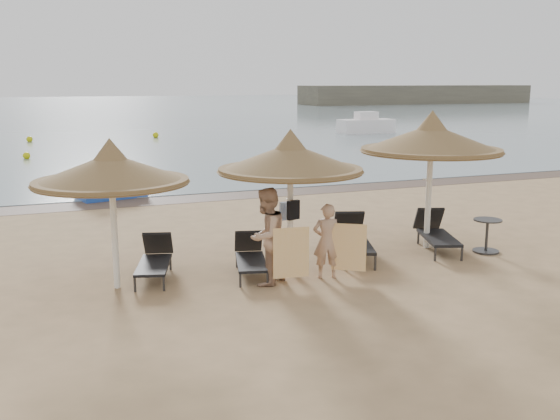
% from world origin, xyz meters
% --- Properties ---
extents(ground, '(160.00, 160.00, 0.00)m').
position_xyz_m(ground, '(0.00, 0.00, 0.00)').
color(ground, tan).
rests_on(ground, ground).
extents(sea, '(200.00, 140.00, 0.03)m').
position_xyz_m(sea, '(0.00, 80.00, 0.01)').
color(sea, slate).
rests_on(sea, ground).
extents(wet_sand_strip, '(200.00, 1.60, 0.01)m').
position_xyz_m(wet_sand_strip, '(0.00, 9.40, 0.00)').
color(wet_sand_strip, brown).
rests_on(wet_sand_strip, ground).
extents(palapa_left, '(2.76, 2.76, 2.74)m').
position_xyz_m(palapa_left, '(-2.92, 1.13, 2.18)').
color(palapa_left, white).
rests_on(palapa_left, ground).
extents(palapa_center, '(2.85, 2.85, 2.82)m').
position_xyz_m(palapa_center, '(0.43, 0.98, 2.25)').
color(palapa_center, white).
rests_on(palapa_center, ground).
extents(palapa_right, '(3.12, 3.12, 3.09)m').
position_xyz_m(palapa_right, '(3.98, 1.50, 2.46)').
color(palapa_right, white).
rests_on(palapa_right, ground).
extents(lounger_far_left, '(1.02, 1.79, 0.76)m').
position_xyz_m(lounger_far_left, '(-2.14, 1.60, 0.34)').
color(lounger_far_left, '#313132').
rests_on(lounger_far_left, ground).
extents(lounger_near_left, '(0.94, 1.75, 0.75)m').
position_xyz_m(lounger_near_left, '(-0.34, 1.15, 0.34)').
color(lounger_near_left, '#313132').
rests_on(lounger_near_left, ground).
extents(lounger_near_right, '(1.25, 2.08, 0.88)m').
position_xyz_m(lounger_near_right, '(2.09, 1.48, 0.40)').
color(lounger_near_right, '#313132').
rests_on(lounger_near_right, ground).
extents(lounger_far_right, '(1.20, 1.98, 0.84)m').
position_xyz_m(lounger_far_right, '(4.13, 1.37, 0.38)').
color(lounger_far_right, '#313132').
rests_on(lounger_far_right, ground).
extents(side_table, '(0.61, 0.61, 0.74)m').
position_xyz_m(side_table, '(5.00, 0.70, 0.35)').
color(side_table, '#313132').
rests_on(side_table, ground).
extents(person_left, '(1.15, 1.09, 2.11)m').
position_xyz_m(person_left, '(-0.28, 0.37, 1.05)').
color(person_left, tan).
rests_on(person_left, ground).
extents(person_right, '(0.89, 0.70, 1.69)m').
position_xyz_m(person_right, '(0.91, 0.30, 0.84)').
color(person_right, tan).
rests_on(person_right, ground).
extents(towel_left, '(0.67, 0.11, 0.94)m').
position_xyz_m(towel_left, '(0.07, 0.02, 0.65)').
color(towel_left, orange).
rests_on(towel_left, ground).
extents(towel_right, '(0.56, 0.37, 0.91)m').
position_xyz_m(towel_right, '(1.26, 0.05, 0.63)').
color(towel_right, orange).
rests_on(towel_right, ground).
extents(bag_patterned, '(0.29, 0.10, 0.36)m').
position_xyz_m(bag_patterned, '(0.43, 1.16, 1.18)').
color(bag_patterned, silver).
rests_on(bag_patterned, ground).
extents(bag_dark, '(0.28, 0.17, 0.37)m').
position_xyz_m(bag_dark, '(0.43, 0.82, 1.27)').
color(bag_dark, black).
rests_on(bag_dark, ground).
extents(pedal_boat, '(2.27, 1.68, 0.95)m').
position_xyz_m(pedal_boat, '(-2.06, 10.42, 0.35)').
color(pedal_boat, '#1F48AE').
rests_on(pedal_boat, ground).
extents(buoy_left, '(0.35, 0.35, 0.35)m').
position_xyz_m(buoy_left, '(-4.74, 22.29, 0.17)').
color(buoy_left, '#CECB08').
rests_on(buoy_left, ground).
extents(buoy_mid, '(0.39, 0.39, 0.39)m').
position_xyz_m(buoy_mid, '(3.10, 31.62, 0.19)').
color(buoy_mid, '#CECB08').
rests_on(buoy_mid, ground).
extents(buoy_right, '(0.31, 0.31, 0.31)m').
position_xyz_m(buoy_right, '(14.14, 20.89, 0.15)').
color(buoy_right, '#CECB08').
rests_on(buoy_right, ground).
extents(buoy_extra, '(0.37, 0.37, 0.37)m').
position_xyz_m(buoy_extra, '(-4.70, 31.42, 0.19)').
color(buoy_extra, '#CECB08').
rests_on(buoy_extra, ground).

